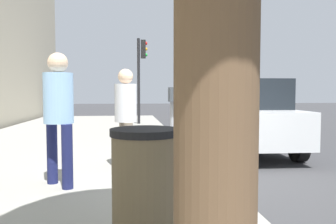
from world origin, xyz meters
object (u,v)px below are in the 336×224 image
(parking_meter, at_px, (172,109))
(traffic_signal, at_px, (141,66))
(pedestrian_bystander, at_px, (59,107))
(trash_bin, at_px, (145,187))
(parked_sedan_near, at_px, (239,115))
(pedestrian_at_meter, at_px, (126,111))

(parking_meter, relative_size, traffic_signal, 0.39)
(parking_meter, xyz_separation_m, traffic_signal, (8.19, 0.24, 1.41))
(pedestrian_bystander, bearing_deg, trash_bin, -101.88)
(parking_meter, bearing_deg, pedestrian_bystander, 125.16)
(parking_meter, distance_m, parked_sedan_near, 2.83)
(pedestrian_bystander, bearing_deg, parked_sedan_near, 0.30)
(pedestrian_at_meter, bearing_deg, parked_sedan_near, 26.43)
(pedestrian_at_meter, distance_m, parked_sedan_near, 3.64)
(parking_meter, distance_m, pedestrian_bystander, 2.16)
(parked_sedan_near, distance_m, trash_bin, 5.86)
(traffic_signal, bearing_deg, parked_sedan_near, -160.34)
(parking_meter, height_order, pedestrian_bystander, pedestrian_bystander)
(parked_sedan_near, distance_m, traffic_signal, 6.76)
(parking_meter, distance_m, pedestrian_at_meter, 0.89)
(pedestrian_at_meter, xyz_separation_m, trash_bin, (-2.93, -0.18, -0.50))
(pedestrian_bystander, xyz_separation_m, trash_bin, (-1.98, -1.10, -0.61))
(traffic_signal, bearing_deg, parking_meter, -178.32)
(trash_bin, bearing_deg, parking_meter, -11.62)
(pedestrian_bystander, xyz_separation_m, parked_sedan_near, (3.26, -3.72, -0.37))
(pedestrian_bystander, height_order, trash_bin, pedestrian_bystander)
(traffic_signal, xyz_separation_m, trash_bin, (-11.41, 0.42, -1.92))
(pedestrian_bystander, height_order, parked_sedan_near, pedestrian_bystander)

